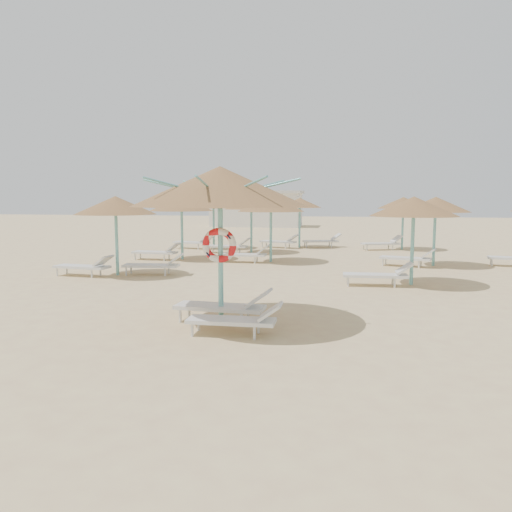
# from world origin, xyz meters

# --- Properties ---
(ground) EXTENTS (120.00, 120.00, 0.00)m
(ground) POSITION_xyz_m (0.00, 0.00, 0.00)
(ground) COLOR #D6C082
(ground) RESTS_ON ground
(main_palapa) EXTENTS (3.68, 3.68, 3.30)m
(main_palapa) POSITION_xyz_m (-0.29, -0.26, 2.87)
(main_palapa) COLOR #6BB9B8
(main_palapa) RESTS_ON ground
(lounger_main_a) EXTENTS (2.10, 0.75, 0.75)m
(lounger_main_a) POSITION_xyz_m (-0.19, -0.21, 0.36)
(lounger_main_a) COLOR silver
(lounger_main_a) RESTS_ON ground
(lounger_main_b) EXTENTS (1.84, 0.58, 0.67)m
(lounger_main_b) POSITION_xyz_m (0.27, -1.17, 0.32)
(lounger_main_b) COLOR silver
(lounger_main_b) RESTS_ON ground
(palapa_field) EXTENTS (19.55, 14.00, 2.70)m
(palapa_field) POSITION_xyz_m (1.33, 10.21, 2.30)
(palapa_field) COLOR #6BB9B8
(palapa_field) RESTS_ON ground
(service_hut) EXTENTS (8.40, 4.40, 3.25)m
(service_hut) POSITION_xyz_m (-6.00, 35.00, 1.64)
(service_hut) COLOR silver
(service_hut) RESTS_ON ground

